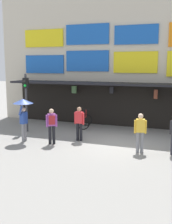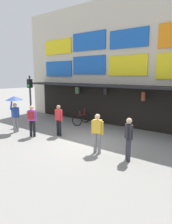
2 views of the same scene
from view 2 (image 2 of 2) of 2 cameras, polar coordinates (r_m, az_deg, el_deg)
The scene contains 9 objects.
ground_plane at distance 10.29m, azimuth 0.27°, elevation -8.34°, with size 80.00×80.00×0.00m, color gray.
shopfront at distance 13.67m, azimuth 12.45°, elevation 12.85°, with size 18.00×2.60×8.00m.
traffic_light_near at distance 14.23m, azimuth -15.04°, elevation 5.27°, with size 0.33×0.35×3.20m.
bicycle_parked at distance 13.90m, azimuth -1.36°, elevation -1.77°, with size 0.92×1.27×1.05m.
pedestrian_in_green at distance 11.25m, azimuth -7.46°, elevation -1.81°, with size 0.53×0.24×1.68m.
pedestrian_in_blue at distance 11.34m, azimuth -14.58°, elevation -1.78°, with size 0.48×0.47×1.68m.
pedestrian_in_yellow at distance 8.70m, azimuth 3.11°, elevation -5.31°, with size 0.51×0.31×1.68m.
pedestrian_with_umbrella at distance 12.46m, azimuth -18.93°, elevation 2.12°, with size 0.96×0.96×2.08m.
pedestrian_in_purple at distance 8.10m, azimuth 11.56°, elevation -6.68°, with size 0.41×0.41×1.68m.
Camera 2 is at (6.00, -7.70, 3.26)m, focal length 33.47 mm.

